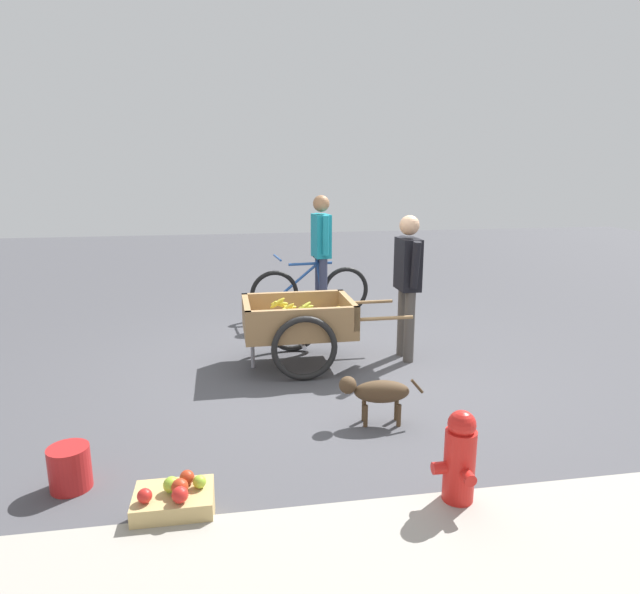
# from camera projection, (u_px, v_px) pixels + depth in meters

# --- Properties ---
(ground_plane) EXTENTS (24.00, 24.00, 0.00)m
(ground_plane) POSITION_uv_depth(u_px,v_px,m) (335.00, 372.00, 5.52)
(ground_plane) COLOR #47474C
(fruit_cart) EXTENTS (1.66, 0.95, 0.70)m
(fruit_cart) POSITION_uv_depth(u_px,v_px,m) (299.00, 324.00, 5.62)
(fruit_cart) COLOR #937047
(fruit_cart) RESTS_ON ground
(vendor_person) EXTENTS (0.20, 0.59, 1.52)m
(vendor_person) POSITION_uv_depth(u_px,v_px,m) (408.00, 275.00, 5.71)
(vendor_person) COLOR #4C4742
(vendor_person) RESTS_ON ground
(bicycle) EXTENTS (1.66, 0.46, 0.85)m
(bicycle) POSITION_uv_depth(u_px,v_px,m) (310.00, 291.00, 7.51)
(bicycle) COLOR black
(bicycle) RESTS_ON ground
(cyclist_person) EXTENTS (0.23, 0.57, 1.64)m
(cyclist_person) POSITION_uv_depth(u_px,v_px,m) (321.00, 245.00, 7.40)
(cyclist_person) COLOR #333851
(cyclist_person) RESTS_ON ground
(dog) EXTENTS (0.67, 0.23, 0.40)m
(dog) POSITION_uv_depth(u_px,v_px,m) (377.00, 392.00, 4.35)
(dog) COLOR #4C3823
(dog) RESTS_ON ground
(fire_hydrant) EXTENTS (0.25, 0.25, 0.67)m
(fire_hydrant) POSITION_uv_depth(u_px,v_px,m) (459.00, 466.00, 3.15)
(fire_hydrant) COLOR red
(fire_hydrant) RESTS_ON ground
(plastic_bucket) EXTENTS (0.26, 0.26, 0.28)m
(plastic_bucket) POSITION_uv_depth(u_px,v_px,m) (70.00, 468.00, 3.49)
(plastic_bucket) COLOR #B21E1E
(plastic_bucket) RESTS_ON ground
(apple_crate) EXTENTS (0.44, 0.32, 0.31)m
(apple_crate) POSITION_uv_depth(u_px,v_px,m) (175.00, 507.00, 3.11)
(apple_crate) COLOR tan
(apple_crate) RESTS_ON ground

